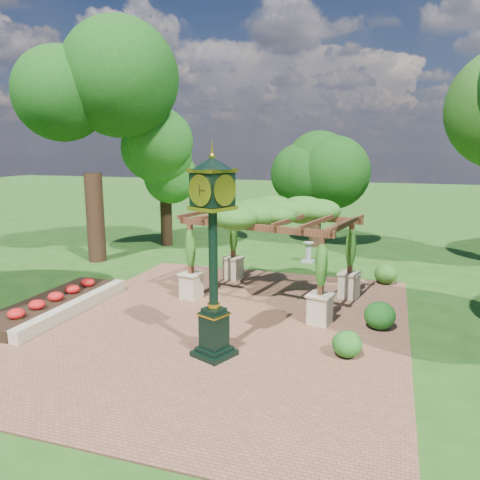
% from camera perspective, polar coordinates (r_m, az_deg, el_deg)
% --- Properties ---
extents(ground, '(120.00, 120.00, 0.00)m').
position_cam_1_polar(ground, '(12.64, -3.60, -11.96)').
color(ground, '#1E4714').
rests_on(ground, ground).
extents(brick_plaza, '(10.00, 12.00, 0.04)m').
position_cam_1_polar(brick_plaza, '(13.49, -2.01, -10.31)').
color(brick_plaza, brown).
rests_on(brick_plaza, ground).
extents(border_wall, '(0.35, 5.00, 0.40)m').
position_cam_1_polar(border_wall, '(15.16, -19.42, -7.78)').
color(border_wall, '#C6B793').
rests_on(border_wall, ground).
extents(flower_bed, '(1.50, 5.00, 0.36)m').
position_cam_1_polar(flower_bed, '(15.72, -22.04, -7.38)').
color(flower_bed, red).
rests_on(flower_bed, ground).
extents(pedestal_clock, '(1.25, 1.25, 4.82)m').
position_cam_1_polar(pedestal_clock, '(10.74, -3.33, -0.02)').
color(pedestal_clock, black).
rests_on(pedestal_clock, brick_plaza).
extents(pergola, '(5.79, 4.29, 3.29)m').
position_cam_1_polar(pergola, '(15.15, 3.82, 2.58)').
color(pergola, beige).
rests_on(pergola, brick_plaza).
extents(sundial, '(0.55, 0.55, 0.90)m').
position_cam_1_polar(sundial, '(20.81, 8.32, -1.63)').
color(sundial, gray).
rests_on(sundial, ground).
extents(shrub_front, '(0.91, 0.91, 0.64)m').
position_cam_1_polar(shrub_front, '(11.71, 12.91, -12.25)').
color(shrub_front, '#1F5D1A').
rests_on(shrub_front, brick_plaza).
extents(shrub_mid, '(1.02, 1.02, 0.77)m').
position_cam_1_polar(shrub_mid, '(13.61, 16.66, -8.80)').
color(shrub_mid, '#185517').
rests_on(shrub_mid, brick_plaza).
extents(shrub_back, '(1.06, 1.06, 0.74)m').
position_cam_1_polar(shrub_back, '(18.04, 17.34, -3.96)').
color(shrub_back, '#295819').
rests_on(shrub_back, brick_plaza).
extents(tree_west_near, '(4.68, 4.68, 10.05)m').
position_cam_1_polar(tree_west_near, '(21.40, -18.01, 15.81)').
color(tree_west_near, '#372116').
rests_on(tree_west_near, ground).
extents(tree_west_far, '(3.47, 3.47, 6.33)m').
position_cam_1_polar(tree_west_far, '(24.09, -9.19, 9.55)').
color(tree_west_far, black).
rests_on(tree_west_far, ground).
extents(tree_north, '(3.42, 3.42, 6.13)m').
position_cam_1_polar(tree_north, '(23.81, 9.38, 9.19)').
color(tree_north, '#362415').
rests_on(tree_north, ground).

